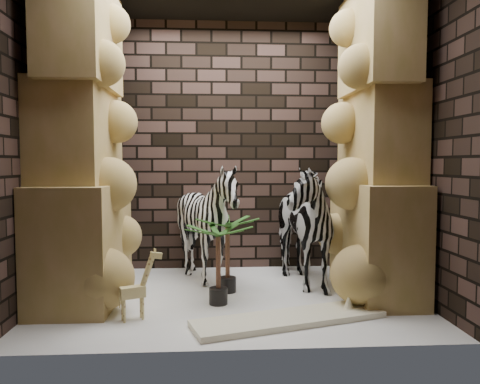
{
  "coord_description": "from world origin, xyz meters",
  "views": [
    {
      "loc": [
        -0.18,
        -4.32,
        1.3
      ],
      "look_at": [
        0.1,
        0.15,
        1.01
      ],
      "focal_mm": 34.03,
      "sensor_mm": 36.0,
      "label": 1
    }
  ],
  "objects": [
    {
      "name": "palm_back",
      "position": [
        -0.13,
        -0.21,
        0.37
      ],
      "size": [
        0.36,
        0.36,
        0.74
      ],
      "primitive_type": null,
      "color": "#1C4315",
      "rests_on": "floor"
    },
    {
      "name": "zebra_right",
      "position": [
        0.68,
        0.43,
        0.75
      ],
      "size": [
        0.91,
        1.37,
        1.49
      ],
      "primitive_type": "imported",
      "rotation": [
        0.0,
        0.0,
        0.2
      ],
      "color": "white",
      "rests_on": "floor"
    },
    {
      "name": "wall_left",
      "position": [
        -1.75,
        0.0,
        1.5
      ],
      "size": [
        0.0,
        3.0,
        3.0
      ],
      "primitive_type": "plane",
      "rotation": [
        1.57,
        0.0,
        1.57
      ],
      "color": "black",
      "rests_on": "ground"
    },
    {
      "name": "floor",
      "position": [
        0.0,
        0.0,
        0.0
      ],
      "size": [
        3.5,
        3.5,
        0.0
      ],
      "primitive_type": "plane",
      "color": "white",
      "rests_on": "ground"
    },
    {
      "name": "wall_front",
      "position": [
        0.0,
        -1.25,
        1.5
      ],
      "size": [
        3.5,
        0.0,
        3.5
      ],
      "primitive_type": "plane",
      "rotation": [
        -1.57,
        0.0,
        0.0
      ],
      "color": "black",
      "rests_on": "ground"
    },
    {
      "name": "zebra_left",
      "position": [
        -0.23,
        0.53,
        0.58
      ],
      "size": [
        1.39,
        1.54,
        1.15
      ],
      "primitive_type": "imported",
      "rotation": [
        0.0,
        0.0,
        -0.34
      ],
      "color": "white",
      "rests_on": "floor"
    },
    {
      "name": "wall_back",
      "position": [
        0.0,
        1.25,
        1.5
      ],
      "size": [
        3.5,
        0.0,
        3.5
      ],
      "primitive_type": "plane",
      "rotation": [
        1.57,
        0.0,
        0.0
      ],
      "color": "black",
      "rests_on": "ground"
    },
    {
      "name": "wall_right",
      "position": [
        1.75,
        0.0,
        1.5
      ],
      "size": [
        0.0,
        3.0,
        3.0
      ],
      "primitive_type": "plane",
      "rotation": [
        1.57,
        0.0,
        -1.57
      ],
      "color": "black",
      "rests_on": "ground"
    },
    {
      "name": "palm_front",
      "position": [
        -0.03,
        0.18,
        0.38
      ],
      "size": [
        0.36,
        0.36,
        0.77
      ],
      "primitive_type": null,
      "color": "#1C4315",
      "rests_on": "floor"
    },
    {
      "name": "giraffe_toy",
      "position": [
        -0.84,
        -0.59,
        0.3
      ],
      "size": [
        0.32,
        0.22,
        0.6
      ],
      "primitive_type": null,
      "rotation": [
        0.0,
        0.0,
        0.42
      ],
      "color": "#E5D384",
      "rests_on": "floor"
    },
    {
      "name": "rock_pillar_left",
      "position": [
        -1.4,
        0.0,
        1.5
      ],
      "size": [
        0.68,
        1.3,
        3.0
      ],
      "primitive_type": null,
      "color": "tan",
      "rests_on": "floor"
    },
    {
      "name": "surfboard",
      "position": [
        0.45,
        -0.72,
        0.03
      ],
      "size": [
        1.66,
        0.85,
        0.05
      ],
      "primitive_type": "cube",
      "rotation": [
        0.0,
        0.0,
        0.3
      ],
      "color": "white",
      "rests_on": "floor"
    },
    {
      "name": "rock_pillar_right",
      "position": [
        1.42,
        0.0,
        1.5
      ],
      "size": [
        0.58,
        1.25,
        3.0
      ],
      "primitive_type": null,
      "color": "tan",
      "rests_on": "floor"
    }
  ]
}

